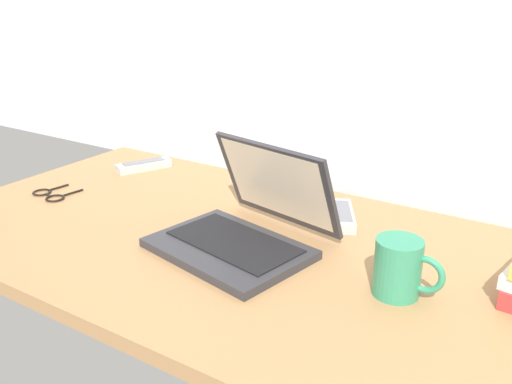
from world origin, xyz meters
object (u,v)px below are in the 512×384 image
object	(u,v)px
laptop	(246,225)
coffee_mug	(400,267)
remote_control_near	(144,165)
remote_control_far	(343,215)
eyeglasses	(50,195)

from	to	relation	value
laptop	coffee_mug	world-z (taller)	laptop
remote_control_near	remote_control_far	bearing A→B (deg)	-2.34
eyeglasses	laptop	bearing A→B (deg)	3.87
coffee_mug	remote_control_far	size ratio (longest dim) A/B	0.76
eyeglasses	remote_control_far	bearing A→B (deg)	20.84
coffee_mug	remote_control_near	world-z (taller)	coffee_mug
remote_control_far	eyeglasses	size ratio (longest dim) A/B	1.39
remote_control_near	eyeglasses	bearing A→B (deg)	-100.14
remote_control_near	eyeglasses	world-z (taller)	remote_control_near
laptop	eyeglasses	size ratio (longest dim) A/B	3.07
remote_control_near	remote_control_far	distance (m)	0.65
laptop	coffee_mug	xyz separation A→B (m)	(0.33, -0.02, 0.01)
remote_control_near	remote_control_far	xyz separation A→B (m)	(0.65, -0.03, 0.00)
laptop	coffee_mug	bearing A→B (deg)	-3.39
laptop	remote_control_near	xyz separation A→B (m)	(-0.53, 0.25, -0.03)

